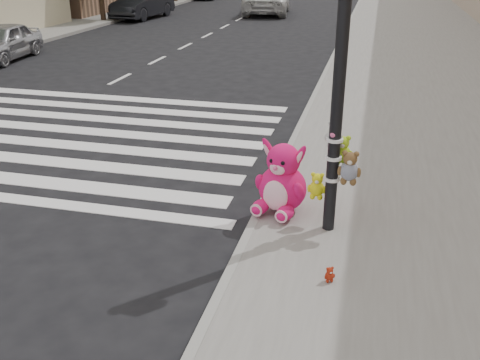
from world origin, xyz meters
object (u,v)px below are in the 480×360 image
(car_silver_far, at_px, (2,42))
(car_dark_far, at_px, (143,4))
(car_white_near, at_px, (267,1))
(signal_pole, at_px, (339,118))
(red_teddy, at_px, (330,274))
(pink_bunny, at_px, (282,183))

(car_silver_far, relative_size, car_dark_far, 0.79)
(car_silver_far, height_order, car_white_near, car_white_near)
(signal_pole, height_order, car_silver_far, signal_pole)
(red_teddy, xyz_separation_m, car_silver_far, (-12.53, 11.26, 0.39))
(signal_pole, distance_m, red_teddy, 1.99)
(car_dark_far, bearing_deg, red_teddy, -56.38)
(signal_pole, bearing_deg, car_dark_far, 119.20)
(car_dark_far, bearing_deg, car_white_near, 36.20)
(pink_bunny, distance_m, car_silver_far, 15.11)
(car_silver_far, xyz_separation_m, car_dark_far, (0.00, 12.29, 0.14))
(pink_bunny, xyz_separation_m, red_teddy, (0.86, -1.67, -0.35))
(signal_pole, distance_m, car_white_near, 26.69)
(pink_bunny, height_order, red_teddy, pink_bunny)
(car_silver_far, bearing_deg, signal_pole, -45.33)
(pink_bunny, bearing_deg, signal_pole, -8.76)
(car_white_near, bearing_deg, car_dark_far, 23.86)
(red_teddy, bearing_deg, car_silver_far, 109.43)
(car_dark_far, height_order, car_white_near, car_dark_far)
(pink_bunny, relative_size, car_dark_far, 0.23)
(pink_bunny, distance_m, red_teddy, 1.91)
(red_teddy, distance_m, car_dark_far, 26.68)
(red_teddy, xyz_separation_m, car_dark_far, (-12.53, 23.55, 0.54))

